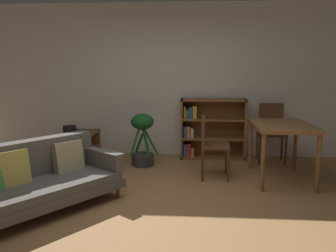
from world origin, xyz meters
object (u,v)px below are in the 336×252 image
Objects in this scene: potted_floor_plant at (143,137)px; dining_chair_far at (211,143)px; fabric_couch at (30,180)px; dining_chair_near at (271,129)px; media_console at (77,152)px; open_laptop at (78,131)px; desk_speaker at (70,133)px; dining_table at (282,131)px; bookshelf at (209,129)px.

potted_floor_plant is 1.21m from dining_chair_far.
fabric_couch is 2.03× the size of dining_chair_near.
media_console is 2.16m from dining_chair_far.
fabric_couch is at bearing -116.87° from potted_floor_plant.
desk_speaker is (0.08, -0.59, 0.08)m from open_laptop.
media_console is at bearing 172.30° from dining_table.
desk_speaker is 0.19× the size of dining_table.
fabric_couch is at bearing -88.02° from desk_speaker.
open_laptop is 0.46× the size of dining_chair_far.
bookshelf reaches higher than dining_chair_far.
open_laptop is 0.48× the size of potted_floor_plant.
bookshelf reaches higher than open_laptop.
fabric_couch is 2.35× the size of potted_floor_plant.
potted_floor_plant is at bearing -150.32° from bookshelf.
dining_table is 1.00m from dining_chair_far.
dining_chair_near is at bearing 10.41° from media_console.
dining_chair_far is at bearing -28.08° from potted_floor_plant.
fabric_couch is 4.88× the size of open_laptop.
dining_chair_far reaches higher than potted_floor_plant.
dining_chair_near is at bearing 10.96° from potted_floor_plant.
dining_table is at bearing -7.70° from media_console.
fabric_couch is 1.78× the size of bookshelf.
open_laptop is at bearing 102.26° from media_console.
desk_speaker is 0.25× the size of potted_floor_plant.
dining_chair_near reaches higher than fabric_couch.
dining_chair_far is (2.16, -0.67, -0.02)m from open_laptop.
dining_table is 1.13× the size of dining_chair_near.
desk_speaker reaches higher than open_laptop.
dining_chair_near reaches higher than desk_speaker.
dining_table reaches higher than open_laptop.
dining_chair_near is (2.13, 0.41, 0.09)m from potted_floor_plant.
bookshelf is at bearing 29.68° from potted_floor_plant.
dining_chair_near is at bearing 42.72° from dining_chair_far.
dining_table is at bearing -1.09° from dining_chair_far.
dining_table is (3.07, -0.10, 0.09)m from desk_speaker.
dining_chair_far reaches higher than desk_speaker.
open_laptop is 3.24m from dining_chair_near.
fabric_couch reaches higher than media_console.
dining_table is 1.56m from bookshelf.
dining_chair_far is 0.80× the size of bookshelf.
dining_table reaches higher than media_console.
dining_chair_near is 1.10× the size of dining_chair_far.
dining_table is (3.02, 1.33, 0.35)m from fabric_couch.
desk_speaker is at bearing -154.29° from potted_floor_plant.
fabric_couch is 3.88m from dining_chair_near.
dining_chair_far is at bearing -137.28° from dining_chair_near.
dining_table is at bearing 23.74° from fabric_couch.
media_console is 1.30× the size of dining_chair_near.
media_console is 1.07m from potted_floor_plant.
dining_chair_near is 1.06m from bookshelf.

